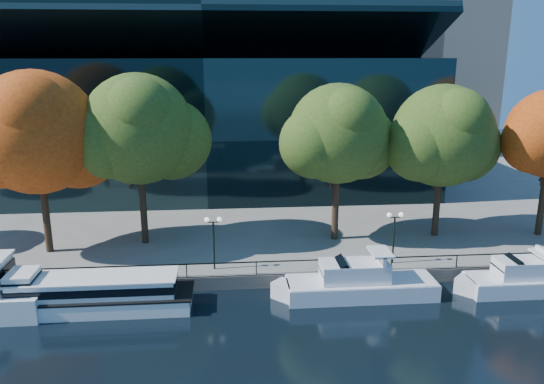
{
  "coord_description": "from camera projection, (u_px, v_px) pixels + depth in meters",
  "views": [
    {
      "loc": [
        -1.91,
        -32.32,
        16.64
      ],
      "look_at": [
        1.55,
        8.0,
        5.88
      ],
      "focal_mm": 35.0,
      "sensor_mm": 36.0,
      "label": 1
    }
  ],
  "objects": [
    {
      "name": "cruiser_near",
      "position": [
        355.0,
        283.0,
        36.92
      ],
      "size": [
        11.54,
        2.97,
        3.34
      ],
      "color": "white",
      "rests_on": "ground"
    },
    {
      "name": "tree_1",
      "position": [
        39.0,
        135.0,
        40.38
      ],
      "size": [
        11.86,
        9.72,
        14.41
      ],
      "color": "black",
      "rests_on": "promenade"
    },
    {
      "name": "tour_boat",
      "position": [
        82.0,
        293.0,
        34.95
      ],
      "size": [
        15.0,
        3.35,
        2.85
      ],
      "color": "white",
      "rests_on": "ground"
    },
    {
      "name": "tree_3",
      "position": [
        340.0,
        136.0,
        43.42
      ],
      "size": [
        10.28,
        8.43,
        13.23
      ],
      "color": "black",
      "rests_on": "promenade"
    },
    {
      "name": "lamp_1",
      "position": [
        213.0,
        231.0,
        38.61
      ],
      "size": [
        1.26,
        0.36,
        4.03
      ],
      "color": "black",
      "rests_on": "promenade"
    },
    {
      "name": "lamp_2",
      "position": [
        394.0,
        226.0,
        39.73
      ],
      "size": [
        1.26,
        0.36,
        4.03
      ],
      "color": "black",
      "rests_on": "promenade"
    },
    {
      "name": "tree_2",
      "position": [
        141.0,
        132.0,
        42.36
      ],
      "size": [
        11.14,
        9.14,
        14.09
      ],
      "color": "black",
      "rests_on": "promenade"
    },
    {
      "name": "promenade",
      "position": [
        242.0,
        177.0,
        70.45
      ],
      "size": [
        90.0,
        67.08,
        1.0
      ],
      "color": "slate",
      "rests_on": "ground"
    },
    {
      "name": "cruiser_far",
      "position": [
        522.0,
        279.0,
        37.65
      ],
      "size": [
        9.63,
        2.67,
        3.14
      ],
      "color": "white",
      "rests_on": "ground"
    },
    {
      "name": "railing",
      "position": [
        256.0,
        262.0,
        38.18
      ],
      "size": [
        88.2,
        0.08,
        0.99
      ],
      "color": "black",
      "rests_on": "promenade"
    },
    {
      "name": "ground",
      "position": [
        259.0,
        308.0,
        35.55
      ],
      "size": [
        160.0,
        160.0,
        0.0
      ],
      "primitive_type": "plane",
      "color": "black",
      "rests_on": "ground"
    },
    {
      "name": "convention_building",
      "position": [
        209.0,
        121.0,
        63.64
      ],
      "size": [
        50.0,
        24.57,
        21.43
      ],
      "color": "black",
      "rests_on": "ground"
    },
    {
      "name": "tree_4",
      "position": [
        445.0,
        138.0,
        44.4
      ],
      "size": [
        10.73,
        8.8,
        13.09
      ],
      "color": "black",
      "rests_on": "promenade"
    }
  ]
}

